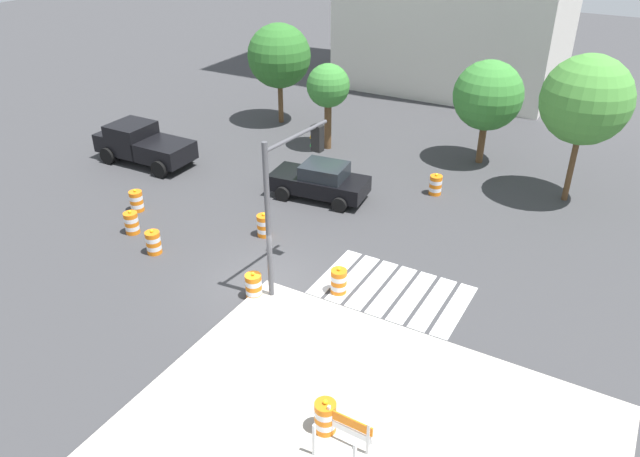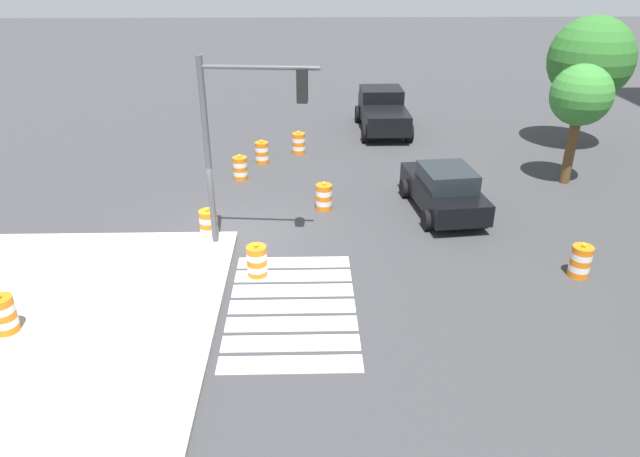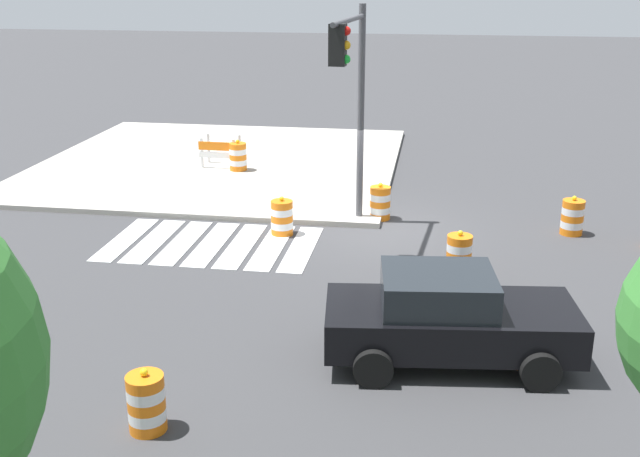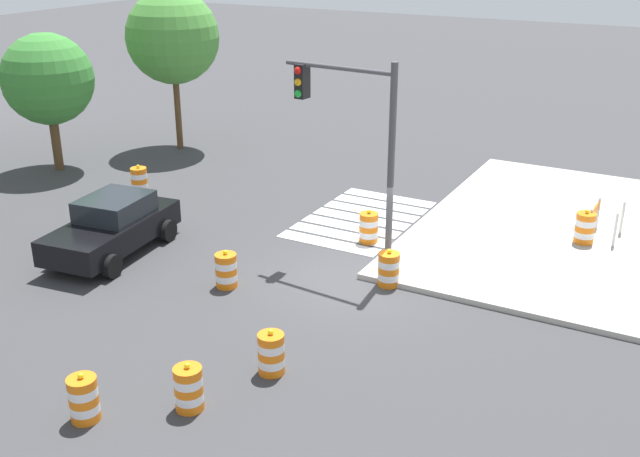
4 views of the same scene
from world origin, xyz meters
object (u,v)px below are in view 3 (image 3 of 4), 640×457
Objects in this scene: traffic_barrel_near_corner at (572,217)px; traffic_barrel_lane_center at (459,255)px; traffic_barrel_on_sidewalk at (238,157)px; traffic_barrel_median_near at (282,218)px; traffic_barrel_opposite_curb at (146,403)px; sports_car at (448,317)px; traffic_light_pole at (353,81)px; construction_barricade at (219,150)px; traffic_barrel_crosswalk_end at (380,203)px.

traffic_barrel_near_corner and traffic_barrel_lane_center have the same top height.
traffic_barrel_near_corner is 1.00× the size of traffic_barrel_on_sidewalk.
traffic_barrel_median_near is 1.00× the size of traffic_barrel_opposite_curb.
traffic_light_pole is (2.42, -6.31, 3.10)m from sports_car.
traffic_barrel_crosswalk_end is at bearing 143.41° from construction_barricade.
traffic_light_pole is (5.58, 0.92, 3.46)m from traffic_barrel_near_corner.
traffic_barrel_near_corner is 4.29m from traffic_barrel_lane_center.
traffic_barrel_crosswalk_end is 1.00× the size of traffic_barrel_median_near.
traffic_barrel_lane_center is at bearing 134.54° from construction_barricade.
traffic_light_pole is (-5.06, 5.62, 3.19)m from construction_barricade.
traffic_barrel_near_corner is (-3.17, -7.22, -0.36)m from sports_car.
traffic_barrel_median_near is (4.15, -6.03, -0.36)m from sports_car.
traffic_barrel_near_corner is 1.00× the size of traffic_barrel_median_near.
traffic_barrel_lane_center is at bearing -93.80° from sports_car.
traffic_barrel_lane_center is (-0.27, -4.06, -0.36)m from sports_car.
traffic_barrel_lane_center is at bearing 119.42° from traffic_barrel_crosswalk_end.
traffic_barrel_on_sidewalk is at bearing -80.58° from traffic_barrel_opposite_curb.
traffic_barrel_crosswalk_end is 10.87m from traffic_barrel_opposite_curb.
traffic_barrel_on_sidewalk is (6.77, -11.66, -0.21)m from sports_car.
traffic_light_pole is (-1.73, -0.27, 3.46)m from traffic_barrel_median_near.
traffic_barrel_opposite_curb is 0.78× the size of construction_barricade.
traffic_barrel_on_sidewalk is at bearing -47.23° from traffic_barrel_lane_center.
traffic_barrel_opposite_curb is at bearing 53.25° from traffic_barrel_near_corner.
traffic_barrel_median_near is 4.84m from traffic_barrel_lane_center.
sports_car is 0.81× the size of traffic_light_pole.
traffic_barrel_median_near and traffic_barrel_opposite_curb have the same top height.
traffic_light_pole reaches higher than traffic_barrel_on_sidewalk.
traffic_barrel_opposite_curb is 9.98m from traffic_light_pole.
traffic_barrel_median_near is 0.78× the size of construction_barricade.
traffic_barrel_median_near is at bearing 9.00° from traffic_light_pole.
traffic_barrel_crosswalk_end is at bearing -76.94° from sports_car.
sports_car is 4.39× the size of traffic_barrel_lane_center.
traffic_light_pole is (0.63, 1.40, 3.46)m from traffic_barrel_crosswalk_end.
traffic_barrel_crosswalk_end is at bearing 141.52° from traffic_barrel_on_sidewalk.
traffic_barrel_median_near is 8.89m from traffic_barrel_opposite_curb.
traffic_barrel_opposite_curb is 1.00× the size of traffic_barrel_on_sidewalk.
traffic_barrel_opposite_curb is at bearing 56.20° from traffic_barrel_lane_center.
traffic_barrel_crosswalk_end is 1.00× the size of traffic_barrel_lane_center.
traffic_barrel_opposite_curb is at bearing 88.65° from traffic_barrel_median_near.
traffic_barrel_median_near is at bearing 119.43° from construction_barricade.
traffic_barrel_on_sidewalk is at bearing -65.07° from traffic_barrel_median_near.
traffic_light_pole reaches higher than traffic_barrel_near_corner.
traffic_barrel_median_near and traffic_barrel_lane_center have the same top height.
sports_car is 13.49m from traffic_barrel_on_sidewalk.
traffic_barrel_lane_center is 0.78× the size of construction_barricade.
sports_car is at bearing 110.97° from traffic_light_pole.
sports_car is 4.39× the size of traffic_barrel_median_near.
traffic_barrel_lane_center is 10.36m from traffic_barrel_on_sidewalk.
traffic_barrel_lane_center is (2.90, 3.17, 0.00)m from traffic_barrel_near_corner.
traffic_barrel_lane_center and traffic_barrel_opposite_curb have the same top height.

